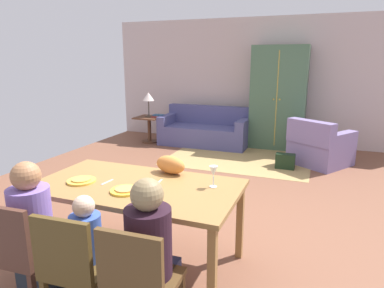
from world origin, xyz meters
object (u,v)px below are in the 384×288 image
object	(u,v)px
plate_near_man	(81,181)
person_woman	(152,262)
dining_chair_child	(75,264)
book_lower	(157,117)
dining_table	(137,192)
person_man	(37,236)
armchair	(319,147)
dining_chair_woman	(139,281)
armoire	(278,98)
side_table	(149,126)
wine_glass	(213,172)
book_upper	(158,115)
handbag	(285,161)
plate_near_child	(125,191)
table_lamp	(148,97)
person_child	(91,259)
couch	(205,131)
cat	(170,165)
dining_chair_man	(19,250)

from	to	relation	value
plate_near_man	person_woman	xyz separation A→B (m)	(0.98, -0.55, -0.26)
dining_chair_child	book_lower	size ratio (longest dim) A/B	3.95
dining_table	person_man	size ratio (longest dim) A/B	1.60
armchair	dining_chair_woman	bearing A→B (deg)	-101.70
armchair	armoire	size ratio (longest dim) A/B	0.56
side_table	book_lower	distance (m)	0.31
person_woman	side_table	world-z (taller)	person_woman
wine_glass	dining_chair_woman	world-z (taller)	wine_glass
side_table	book_upper	xyz separation A→B (m)	(0.21, 0.05, 0.24)
book_upper	person_woman	bearing A→B (deg)	-63.95
book_upper	handbag	size ratio (longest dim) A/B	0.69
book_lower	dining_chair_woman	bearing A→B (deg)	-64.44
plate_near_child	person_man	xyz separation A→B (m)	(-0.49, -0.49, -0.26)
dining_chair_child	person_woman	size ratio (longest dim) A/B	0.78
plate_near_man	table_lamp	bearing A→B (deg)	110.79
plate_near_child	person_woman	xyz separation A→B (m)	(0.49, -0.49, -0.26)
plate_near_child	person_child	bearing A→B (deg)	-90.21
plate_near_child	armoire	distance (m)	5.02
dining_table	armoire	size ratio (longest dim) A/B	0.85
wine_glass	table_lamp	distance (m)	4.93
couch	book_upper	distance (m)	1.10
wine_glass	person_man	size ratio (longest dim) A/B	0.17
cat	dining_chair_child	bearing A→B (deg)	-81.58
plate_near_man	dining_chair_man	size ratio (longest dim) A/B	0.29
handbag	couch	bearing A→B (deg)	147.83
book_upper	armchair	bearing A→B (deg)	-8.31
table_lamp	plate_near_child	bearing A→B (deg)	-64.13
plate_near_child	armchair	world-z (taller)	armchair
armchair	cat	bearing A→B (deg)	-110.88
dining_chair_woman	armoire	xyz separation A→B (m)	(0.09, 5.63, 0.56)
wine_glass	person_child	size ratio (longest dim) A/B	0.20
plate_near_child	book_upper	world-z (taller)	plate_near_child
cat	table_lamp	bearing A→B (deg)	135.90
dining_chair_man	couch	xyz separation A→B (m)	(-0.42, 5.35, -0.19)
armoire	person_child	bearing A→B (deg)	-96.12
plate_near_man	book_lower	bearing A→B (deg)	108.35
plate_near_man	dining_chair_man	world-z (taller)	dining_chair_man
plate_near_man	dining_chair_woman	distance (m)	1.25
dining_chair_woman	table_lamp	world-z (taller)	table_lamp
dining_table	person_woman	bearing A→B (deg)	-53.81
armoire	dining_chair_woman	bearing A→B (deg)	-90.93
dining_chair_man	book_upper	size ratio (longest dim) A/B	3.95
plate_near_child	dining_chair_woman	distance (m)	0.87
plate_near_man	person_man	distance (m)	0.60
dining_chair_child	book_upper	size ratio (longest dim) A/B	3.95
armchair	handbag	world-z (taller)	armchair
book_lower	book_upper	world-z (taller)	book_upper
couch	person_man	bearing A→B (deg)	-85.39
armoire	book_lower	world-z (taller)	armoire
dining_table	person_child	distance (m)	0.72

